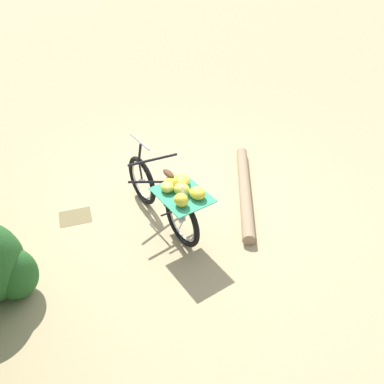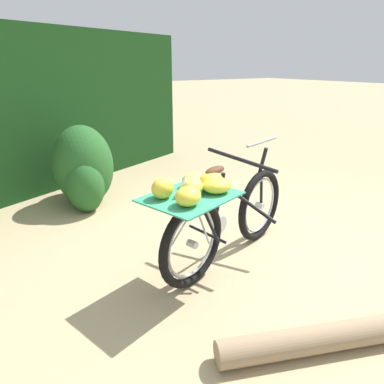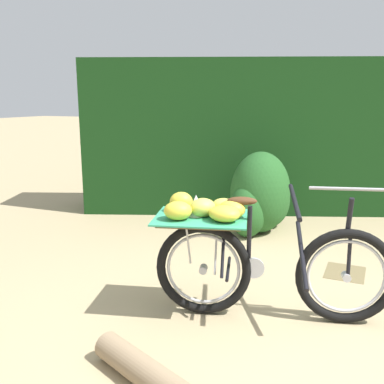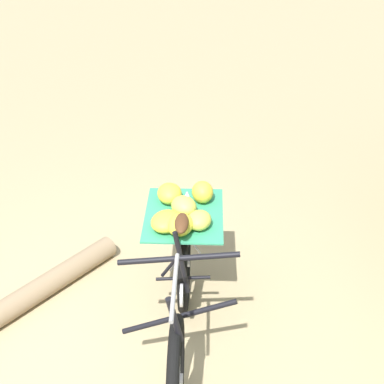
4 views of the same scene
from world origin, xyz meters
TOP-DOWN VIEW (x-y plane):
  - ground_plane at (0.00, 0.00)m, footprint 60.00×60.00m
  - foliage_hedge at (-3.48, -1.24)m, footprint 2.78×5.18m
  - bicycle at (-0.19, -0.44)m, footprint 0.91×1.79m
  - shrub_cluster at (-2.34, -0.96)m, footprint 1.06×0.73m
  - leaf_litter_patch at (-1.39, 0.15)m, footprint 0.44×0.36m

SIDE VIEW (x-z plane):
  - ground_plane at x=0.00m, z-range 0.00..0.00m
  - leaf_litter_patch at x=-1.39m, z-range 0.00..0.01m
  - shrub_cluster at x=-2.34m, z-range -0.06..0.95m
  - bicycle at x=-0.19m, z-range 0.00..1.03m
  - foliage_hedge at x=-3.48m, z-range 0.00..2.18m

